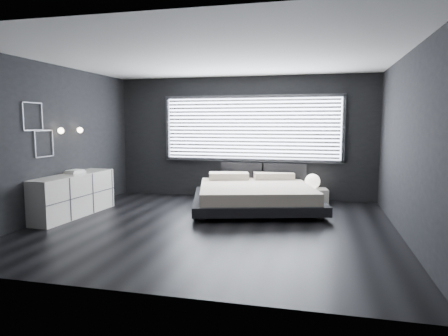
# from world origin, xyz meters

# --- Properties ---
(room) EXTENTS (6.04, 6.00, 2.80)m
(room) POSITION_xyz_m (0.00, 0.00, 1.40)
(room) COLOR black
(room) RESTS_ON ground
(window) EXTENTS (4.14, 0.09, 1.52)m
(window) POSITION_xyz_m (0.20, 2.70, 1.61)
(window) COLOR white
(window) RESTS_ON ground
(headboard) EXTENTS (1.96, 0.16, 0.52)m
(headboard) POSITION_xyz_m (0.49, 2.64, 0.57)
(headboard) COLOR black
(headboard) RESTS_ON ground
(sconce_near) EXTENTS (0.18, 0.11, 0.11)m
(sconce_near) POSITION_xyz_m (-2.88, 0.05, 1.60)
(sconce_near) COLOR silver
(sconce_near) RESTS_ON ground
(sconce_far) EXTENTS (0.18, 0.11, 0.11)m
(sconce_far) POSITION_xyz_m (-2.88, 0.65, 1.60)
(sconce_far) COLOR silver
(sconce_far) RESTS_ON ground
(wall_art_upper) EXTENTS (0.01, 0.48, 0.48)m
(wall_art_upper) POSITION_xyz_m (-2.98, -0.55, 1.85)
(wall_art_upper) COLOR #47474C
(wall_art_upper) RESTS_ON ground
(wall_art_lower) EXTENTS (0.01, 0.48, 0.48)m
(wall_art_lower) POSITION_xyz_m (-2.98, -0.30, 1.38)
(wall_art_lower) COLOR #47474C
(wall_art_lower) RESTS_ON ground
(bed) EXTENTS (2.99, 2.91, 0.64)m
(bed) POSITION_xyz_m (0.48, 1.57, 0.30)
(bed) COLOR black
(bed) RESTS_ON ground
(nightstand) EXTENTS (0.62, 0.54, 0.32)m
(nightstand) POSITION_xyz_m (1.65, 2.38, 0.16)
(nightstand) COLOR white
(nightstand) RESTS_ON ground
(orb_lamp) EXTENTS (0.32, 0.32, 0.32)m
(orb_lamp) POSITION_xyz_m (1.61, 2.36, 0.48)
(orb_lamp) COLOR white
(orb_lamp) RESTS_ON nightstand
(dresser) EXTENTS (0.69, 2.00, 0.79)m
(dresser) POSITION_xyz_m (-2.78, 0.14, 0.39)
(dresser) COLOR white
(dresser) RESTS_ON ground
(book_stack) EXTENTS (0.31, 0.37, 0.07)m
(book_stack) POSITION_xyz_m (-2.79, 0.30, 0.82)
(book_stack) COLOR silver
(book_stack) RESTS_ON dresser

